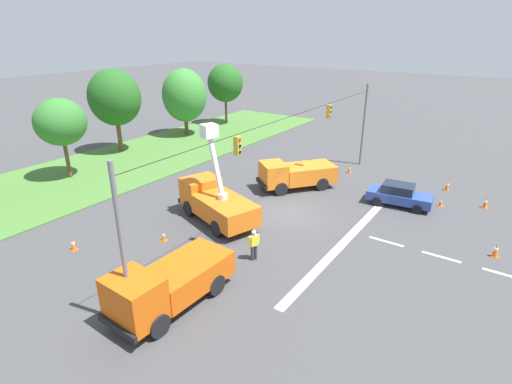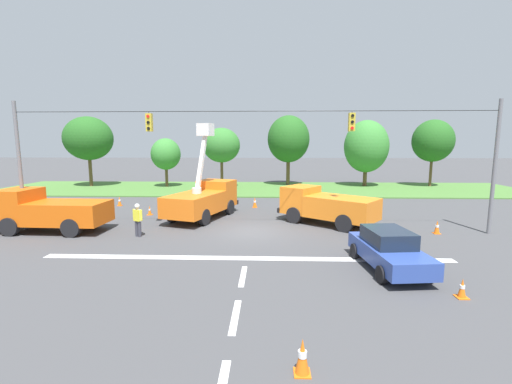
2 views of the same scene
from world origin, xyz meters
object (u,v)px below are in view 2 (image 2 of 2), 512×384
Objects in this scene: traffic_cone_near_bucket at (150,210)px; traffic_cone_far_left at (350,210)px; traffic_cone_lane_edge_a at (119,201)px; sedan_blue at (389,249)px; utility_truck_bucket_lift at (204,198)px; utility_truck_support_near at (326,205)px; traffic_cone_foreground_left at (462,289)px; tree_far_west at (88,139)px; tree_far_east at (366,147)px; tree_east_end at (433,141)px; traffic_cone_mid_left at (437,227)px; utility_truck_support_far at (49,210)px; tree_centre at (221,145)px; traffic_cone_lane_edge_b at (255,202)px; traffic_cone_far_right at (302,356)px; tree_west at (166,154)px; tree_east at (288,139)px; road_worker at (138,218)px.

traffic_cone_far_left reaches higher than traffic_cone_near_bucket.
sedan_blue is at bearing -38.62° from traffic_cone_lane_edge_a.
traffic_cone_near_bucket is at bearing 169.44° from utility_truck_bucket_lift.
utility_truck_support_near reaches higher than traffic_cone_foreground_left.
tree_far_east is at bearing 2.45° from tree_far_west.
traffic_cone_mid_left is (-9.10, -20.61, -4.82)m from tree_east_end.
utility_truck_support_far is 1.36× the size of sedan_blue.
tree_centre is 1.09× the size of utility_truck_support_near.
traffic_cone_near_bucket is at bearing -148.46° from tree_east_end.
traffic_cone_lane_edge_b is (7.15, 3.03, 0.09)m from traffic_cone_near_bucket.
tree_far_east is at bearing 85.04° from traffic_cone_mid_left.
traffic_cone_near_bucket is (4.03, 4.63, -0.88)m from utility_truck_support_far.
sedan_blue is 5.46× the size of traffic_cone_lane_edge_b.
traffic_cone_far_right is (8.92, -16.16, 0.09)m from traffic_cone_near_bucket.
utility_truck_support_near is 3.63m from traffic_cone_far_left.
tree_east_end reaches higher than sedan_blue.
tree_far_west is at bearing 177.03° from tree_centre.
traffic_cone_mid_left is 1.13× the size of traffic_cone_near_bucket.
traffic_cone_far_left is 17.42m from traffic_cone_far_right.
tree_west is 22.51m from traffic_cone_far_left.
sedan_blue is (-13.61, -26.07, -4.40)m from tree_east_end.
tree_east is 1.21× the size of utility_truck_bucket_lift.
tree_east_end reaches higher than utility_truck_bucket_lift.
traffic_cone_far_right is (-4.94, -16.71, 0.05)m from traffic_cone_far_left.
traffic_cone_lane_edge_a is at bearing 122.64° from traffic_cone_far_right.
traffic_cone_foreground_left is 0.86× the size of traffic_cone_mid_left.
tree_west is 15.57m from traffic_cone_near_bucket.
sedan_blue is 2.96m from traffic_cone_foreground_left.
traffic_cone_far_left is at bearing -20.31° from traffic_cone_lane_edge_b.
tree_centre reaches higher than traffic_cone_lane_edge_b.
tree_east is at bearing 95.10° from sedan_blue.
traffic_cone_foreground_left is at bearing -113.00° from tree_east_end.
tree_east is 24.79m from road_worker.
utility_truck_bucket_lift is at bearing -28.61° from traffic_cone_lane_edge_a.
traffic_cone_mid_left is (16.10, 1.16, -0.64)m from road_worker.
tree_east reaches higher than tree_east_end.
tree_far_east reaches higher than tree_centre.
tree_east is 10.98× the size of traffic_cone_mid_left.
tree_centre reaches higher than utility_truck_support_near.
utility_truck_bucket_lift is at bearing 26.16° from utility_truck_support_far.
tree_centre reaches higher than traffic_cone_foreground_left.
traffic_cone_lane_edge_a is (-4.89, 8.86, -0.62)m from road_worker.
tree_west is 0.90× the size of utility_truck_support_far.
utility_truck_bucket_lift is at bearing -44.82° from tree_far_west.
traffic_cone_near_bucket is 7.77m from traffic_cone_lane_edge_b.
tree_east_end is 9.94× the size of traffic_cone_lane_edge_a.
tree_west is 6.70× the size of traffic_cone_lane_edge_b.
utility_truck_bucket_lift reaches higher than traffic_cone_near_bucket.
tree_west is at bearing 137.04° from traffic_cone_mid_left.
sedan_blue is 14.07m from traffic_cone_lane_edge_b.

